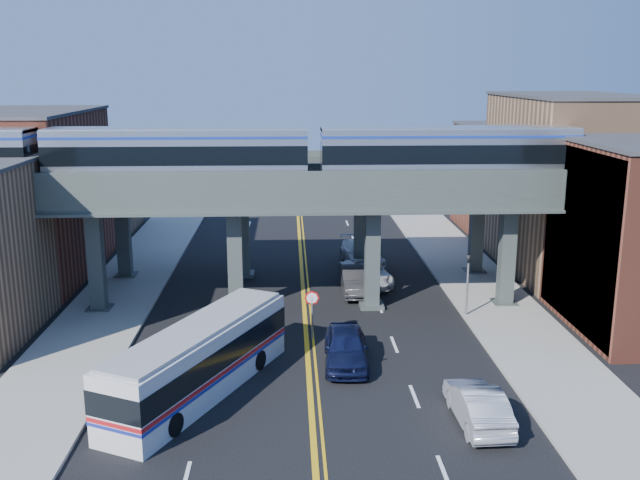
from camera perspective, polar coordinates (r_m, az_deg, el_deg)
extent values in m
plane|color=black|center=(35.00, -0.97, -9.69)|extent=(120.00, 120.00, 0.00)
cube|color=gray|center=(45.61, -15.97, -4.55)|extent=(5.00, 70.00, 0.16)
cube|color=gray|center=(46.02, 13.19, -4.22)|extent=(5.00, 70.00, 0.16)
cube|color=brown|center=(51.98, -22.39, 3.28)|extent=(8.00, 14.00, 11.00)
cube|color=#936C4C|center=(64.43, -18.44, 4.02)|extent=(8.00, 10.00, 8.00)
cube|color=#936C4C|center=(52.49, 19.18, 4.19)|extent=(8.00, 14.00, 12.00)
cube|color=brown|center=(64.83, 14.92, 4.76)|extent=(8.00, 10.00, 9.00)
cube|color=#28A8B1|center=(40.33, 19.98, -0.28)|extent=(0.10, 9.50, 9.50)
cube|color=#3F4948|center=(43.07, -17.46, -1.66)|extent=(0.85, 0.85, 6.00)
cube|color=#3F4948|center=(41.72, -6.79, -1.60)|extent=(0.85, 0.85, 6.00)
cube|color=#3F4948|center=(41.87, 4.20, -1.48)|extent=(0.85, 0.85, 6.00)
cube|color=#3F4948|center=(43.53, 14.72, -1.32)|extent=(0.85, 0.85, 6.00)
cube|color=#3F4842|center=(40.81, -1.31, 3.48)|extent=(52.00, 3.60, 1.40)
cube|color=#3F4948|center=(49.67, -15.45, 0.43)|extent=(0.85, 0.85, 6.00)
cube|color=#3F4948|center=(48.50, -6.20, 0.54)|extent=(0.85, 0.85, 6.00)
cube|color=#3F4948|center=(48.63, 3.25, 0.63)|extent=(0.85, 0.85, 6.00)
cube|color=#3F4948|center=(50.06, 12.40, 0.71)|extent=(0.85, 0.85, 6.00)
cube|color=#3F4842|center=(47.72, -1.49, 4.92)|extent=(52.00, 3.60, 1.40)
cube|color=black|center=(42.08, -17.41, 4.30)|extent=(2.09, 2.09, 0.24)
cube|color=black|center=(40.70, -4.71, 4.58)|extent=(2.09, 2.09, 0.24)
cube|color=#B6BAC1|center=(40.92, -11.27, 6.73)|extent=(14.43, 2.75, 3.04)
cube|color=black|center=(40.90, -11.28, 6.94)|extent=(14.45, 2.81, 1.04)
cube|color=black|center=(40.91, 3.74, 4.64)|extent=(2.09, 2.09, 0.24)
cube|color=black|center=(42.90, 16.14, 4.55)|extent=(2.09, 2.09, 0.24)
cube|color=#B6BAC1|center=(41.45, 10.18, 6.86)|extent=(14.43, 2.75, 3.04)
cube|color=black|center=(41.43, 10.19, 7.06)|extent=(14.45, 2.81, 1.04)
cylinder|color=slate|center=(37.39, -0.64, -6.26)|extent=(0.09, 0.09, 2.30)
cylinder|color=red|center=(37.03, -0.64, -4.66)|extent=(0.76, 0.04, 0.76)
cylinder|color=slate|center=(41.30, 11.69, -3.97)|extent=(0.12, 0.12, 3.20)
imported|color=black|center=(40.75, 11.82, -1.21)|extent=(0.15, 0.18, 0.90)
cube|color=silver|center=(31.71, -9.60, -9.54)|extent=(7.24, 11.31, 2.94)
cube|color=black|center=(31.57, -9.62, -8.90)|extent=(7.32, 11.37, 1.00)
cube|color=#B21419|center=(31.82, -9.57, -10.01)|extent=(7.31, 11.36, 0.17)
cylinder|color=black|center=(29.45, -13.50, -13.74)|extent=(2.72, 1.99, 0.95)
cylinder|color=black|center=(34.58, -6.61, -9.23)|extent=(2.72, 1.99, 0.95)
imported|color=black|center=(34.39, 2.08, -8.57)|extent=(2.27, 5.17, 1.73)
imported|color=#2C2C2F|center=(45.23, 2.91, -3.13)|extent=(1.89, 5.31, 1.75)
imported|color=silver|center=(47.05, 3.86, -2.65)|extent=(3.17, 5.66, 1.50)
imported|color=#ACADB1|center=(51.36, 3.37, -1.12)|extent=(3.13, 6.29, 1.76)
imported|color=#A7A7AB|center=(29.72, 12.50, -12.74)|extent=(1.83, 4.86, 1.58)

